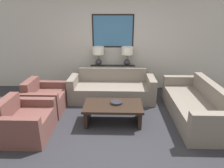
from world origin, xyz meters
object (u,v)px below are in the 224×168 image
console_table (113,78)px  armchair_near_camera (26,122)px  decorative_bowl (117,102)px  table_lamp_left (98,53)px  table_lamp_right (127,54)px  couch_by_back_wall (112,89)px  couch_by_side (196,106)px  armchair_near_back_wall (45,99)px  coffee_table (113,109)px

console_table → armchair_near_camera: 2.87m
decorative_bowl → console_table: bearing=93.9°
table_lamp_left → table_lamp_right: 0.82m
table_lamp_left → couch_by_back_wall: (0.41, -0.66, -0.82)m
couch_by_back_wall → couch_by_side: size_ratio=1.00×
decorative_bowl → couch_by_side: bearing=6.5°
couch_by_side → table_lamp_left: bearing=144.0°
armchair_near_back_wall → armchair_near_camera: 1.03m
armchair_near_camera → table_lamp_right: bearing=50.7°
console_table → couch_by_side: bearing=-41.6°
coffee_table → decorative_bowl: bearing=39.3°
console_table → table_lamp_left: table_lamp_left is taller
table_lamp_left → couch_by_side: (2.26, -1.64, -0.82)m
console_table → armchair_near_camera: size_ratio=1.37×
table_lamp_left → couch_by_back_wall: 1.13m
armchair_near_back_wall → couch_by_back_wall: bearing=24.8°
table_lamp_right → coffee_table: bearing=-100.6°
armchair_near_camera → couch_by_side: bearing=12.7°
couch_by_back_wall → armchair_near_back_wall: couch_by_back_wall is taller
console_table → armchair_near_camera: (-1.56, -2.41, -0.09)m
coffee_table → armchair_near_back_wall: size_ratio=1.28×
console_table → coffee_table: size_ratio=1.07×
table_lamp_right → armchair_near_camera: 3.22m
decorative_bowl → armchair_near_camera: 1.79m
table_lamp_right → decorative_bowl: (-0.28, -1.83, -0.66)m
console_table → armchair_near_back_wall: (-1.56, -1.38, -0.09)m
console_table → table_lamp_right: (0.41, 0.00, 0.74)m
table_lamp_left → couch_by_side: bearing=-36.0°
table_lamp_left → couch_by_side: 2.91m
table_lamp_left → armchair_near_camera: bearing=-115.6°
table_lamp_right → couch_by_back_wall: size_ratio=0.26×
table_lamp_left → coffee_table: size_ratio=0.47×
couch_by_side → armchair_near_back_wall: bearing=175.6°
table_lamp_right → couch_by_back_wall: bearing=-121.9°
coffee_table → armchair_near_camera: bearing=-162.3°
table_lamp_right → decorative_bowl: table_lamp_right is taller
console_table → decorative_bowl: 1.84m
couch_by_back_wall → armchair_near_back_wall: 1.72m
armchair_near_back_wall → armchair_near_camera: same height
console_table → table_lamp_left: bearing=180.0°
couch_by_side → table_lamp_right: bearing=131.3°
table_lamp_left → armchair_near_back_wall: bearing=-129.9°
table_lamp_right → armchair_near_camera: (-1.97, -2.41, -0.82)m
couch_by_back_wall → armchair_near_camera: size_ratio=2.33×
table_lamp_left → decorative_bowl: table_lamp_left is taller
couch_by_back_wall → coffee_table: bearing=-87.5°
table_lamp_right → couch_by_side: size_ratio=0.26×
table_lamp_right → decorative_bowl: 1.97m
decorative_bowl → armchair_near_back_wall: (-1.69, 0.46, -0.16)m
armchair_near_back_wall → table_lamp_right: bearing=35.0°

